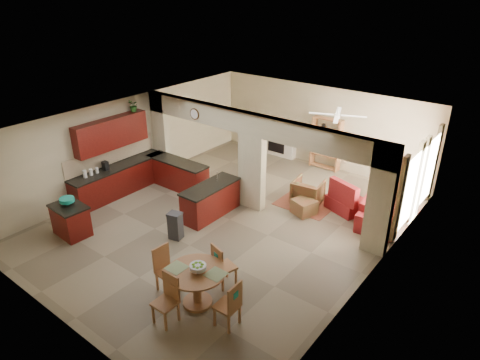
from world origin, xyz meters
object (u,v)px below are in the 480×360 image
Objects in this scene: kitchen_island at (71,220)px; dining_table at (197,282)px; armchair at (308,192)px; sofa at (386,205)px.

dining_table is (4.36, 0.07, 0.11)m from kitchen_island.
dining_table is 1.42× the size of armchair.
kitchen_island is 0.84× the size of dining_table.
sofa is (6.06, 5.88, -0.04)m from kitchen_island.
dining_table is at bearing 4.24° from kitchen_island.
sofa is 3.06× the size of armchair.
kitchen_island is 0.39× the size of sofa.
dining_table is at bearing 156.56° from sofa.
kitchen_island is 1.19× the size of armchair.
kitchen_island reaches higher than sofa.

